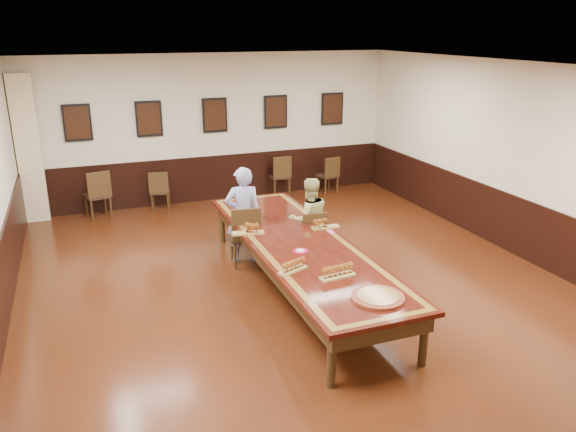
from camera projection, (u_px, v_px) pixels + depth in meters
name	position (u px, v px, depth m)	size (l,w,h in m)	color
floor	(300.00, 290.00, 8.35)	(8.00, 10.00, 0.02)	black
ceiling	(302.00, 67.00, 7.32)	(8.00, 10.00, 0.02)	white
wall_back	(215.00, 128.00, 12.27)	(8.00, 0.02, 3.20)	beige
wall_right	(527.00, 163.00, 9.19)	(0.02, 10.00, 3.20)	beige
chair_man	(245.00, 235.00, 9.12)	(0.47, 0.51, 1.01)	black
chair_woman	(311.00, 236.00, 9.22)	(0.42, 0.46, 0.90)	black
spare_chair_a	(97.00, 194.00, 11.37)	(0.47, 0.51, 1.00)	black
spare_chair_b	(160.00, 190.00, 11.89)	(0.40, 0.44, 0.86)	black
spare_chair_c	(280.00, 175.00, 12.97)	(0.43, 0.47, 0.93)	black
spare_chair_d	(328.00, 174.00, 13.12)	(0.41, 0.44, 0.87)	black
person_man	(243.00, 215.00, 9.13)	(0.59, 0.39, 1.61)	#4B5DBB
person_woman	(309.00, 220.00, 9.22)	(0.70, 0.54, 1.41)	#C6C37C
pink_phone	(331.00, 232.00, 8.52)	(0.08, 0.15, 0.01)	#F953B9
curtain	(28.00, 150.00, 10.88)	(0.45, 0.18, 2.90)	beige
wainscoting	(300.00, 259.00, 8.19)	(8.00, 10.00, 1.00)	black
conference_table	(300.00, 252.00, 8.16)	(1.40, 5.00, 0.76)	black
posters	(215.00, 115.00, 12.11)	(6.14, 0.04, 0.74)	black
flight_a	(249.00, 229.00, 8.43)	(0.50, 0.26, 0.18)	olive
flight_b	(323.00, 224.00, 8.66)	(0.44, 0.14, 0.16)	olive
flight_c	(293.00, 266.00, 7.14)	(0.44, 0.28, 0.16)	olive
flight_d	(338.00, 272.00, 6.96)	(0.48, 0.20, 0.17)	olive
red_plate_grp	(300.00, 251.00, 7.77)	(0.22, 0.22, 0.03)	#B50C33
carved_platter	(378.00, 297.00, 6.42)	(0.69, 0.69, 0.05)	#591D11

